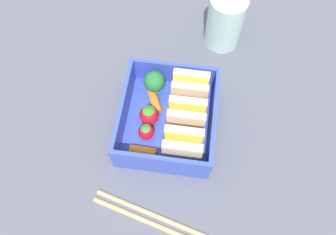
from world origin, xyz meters
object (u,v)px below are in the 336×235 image
at_px(sandwich_center, 183,145).
at_px(strawberry_far_left, 146,131).
at_px(strawberry_left, 149,113).
at_px(drinking_glass, 225,21).
at_px(chopstick_pair, 162,222).
at_px(sandwich_left, 190,89).
at_px(carrot_stick_far_left, 155,101).
at_px(broccoli_floret, 154,82).
at_px(sandwich_center_left, 187,116).
at_px(carrot_stick_left, 143,151).

relative_size(sandwich_center, strawberry_far_left, 1.82).
height_order(strawberry_left, strawberry_far_left, strawberry_left).
bearing_deg(drinking_glass, chopstick_pair, -10.25).
height_order(sandwich_left, chopstick_pair, sandwich_left).
bearing_deg(sandwich_center, chopstick_pair, -8.70).
height_order(sandwich_left, carrot_stick_far_left, sandwich_left).
bearing_deg(sandwich_center, strawberry_far_left, -109.57).
bearing_deg(drinking_glass, broccoli_floret, -37.64).
height_order(carrot_stick_far_left, strawberry_left, strawberry_left).
distance_m(broccoli_floret, chopstick_pair, 0.21).
bearing_deg(strawberry_far_left, broccoli_floret, 179.52).
bearing_deg(broccoli_floret, strawberry_left, -0.57).
bearing_deg(sandwich_left, strawberry_left, -52.82).
bearing_deg(sandwich_left, carrot_stick_far_left, -71.76).
xyz_separation_m(sandwich_left, sandwich_center, (0.09, 0.00, 0.00)).
bearing_deg(strawberry_far_left, sandwich_center_left, 115.04).
distance_m(sandwich_center_left, carrot_stick_far_left, 0.06).
height_order(broccoli_floret, drinking_glass, drinking_glass).
bearing_deg(sandwich_center_left, strawberry_left, -93.83).
relative_size(sandwich_center, strawberry_left, 1.53).
relative_size(carrot_stick_left, chopstick_pair, 0.19).
bearing_deg(strawberry_left, strawberry_far_left, -0.33).
relative_size(carrot_stick_far_left, strawberry_left, 1.12).
relative_size(sandwich_center_left, sandwich_center, 1.00).
height_order(sandwich_left, sandwich_center_left, same).
xyz_separation_m(carrot_stick_far_left, drinking_glass, (-0.15, 0.10, 0.03)).
height_order(sandwich_center_left, carrot_stick_left, sandwich_center_left).
xyz_separation_m(sandwich_left, chopstick_pair, (0.20, -0.02, -0.04)).
height_order(sandwich_left, drinking_glass, drinking_glass).
height_order(strawberry_far_left, drinking_glass, drinking_glass).
bearing_deg(broccoli_floret, chopstick_pair, 11.36).
distance_m(carrot_stick_far_left, chopstick_pair, 0.18).
relative_size(carrot_stick_far_left, strawberry_far_left, 1.34).
bearing_deg(sandwich_left, broccoli_floret, -95.46).
bearing_deg(strawberry_far_left, strawberry_left, 179.67).
relative_size(broccoli_floret, carrot_stick_far_left, 1.12).
distance_m(sandwich_center, drinking_glass, 0.23).
xyz_separation_m(carrot_stick_far_left, carrot_stick_left, (0.09, -0.00, -0.00)).
relative_size(sandwich_center_left, carrot_stick_left, 1.42).
bearing_deg(sandwich_left, drinking_glass, 161.92).
relative_size(carrot_stick_far_left, carrot_stick_left, 1.05).
bearing_deg(carrot_stick_left, sandwich_left, 150.97).
bearing_deg(drinking_glass, strawberry_left, -29.47).
xyz_separation_m(strawberry_far_left, chopstick_pair, (0.12, 0.04, -0.02)).
xyz_separation_m(sandwich_center, drinking_glass, (-0.23, 0.04, 0.01)).
bearing_deg(chopstick_pair, broccoli_floret, -168.64).
relative_size(broccoli_floret, carrot_stick_left, 1.17).
distance_m(sandwich_center_left, chopstick_pair, 0.15).
bearing_deg(carrot_stick_left, broccoli_floret, 179.56).
bearing_deg(carrot_stick_left, sandwich_center, 99.15).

